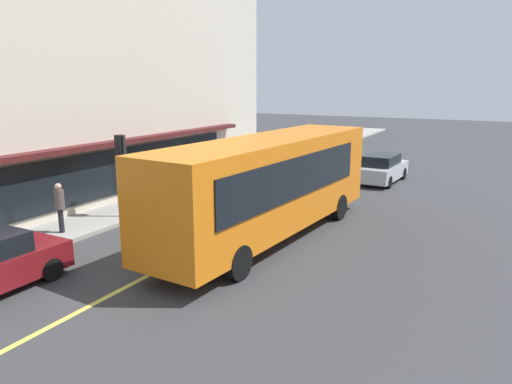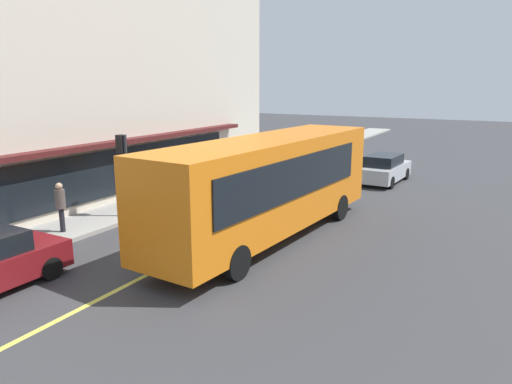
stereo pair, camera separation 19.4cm
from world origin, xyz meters
TOP-DOWN VIEW (x-y plane):
  - ground at (0.00, 0.00)m, footprint 120.00×120.00m
  - sidewalk at (0.00, 5.30)m, footprint 80.00×2.43m
  - lane_centre_stripe at (0.00, 0.00)m, footprint 36.00×0.16m
  - storefront_building at (0.86, 11.57)m, footprint 24.96×10.73m
  - bus at (-0.67, -1.51)m, footprint 11.28×3.28m
  - traffic_light at (-1.31, 4.56)m, footprint 0.30×0.52m
  - car_silver at (10.80, -2.56)m, footprint 4.39×2.05m
  - car_white at (11.88, 3.05)m, footprint 4.33×1.91m
  - pedestrian_waiting at (1.35, 5.17)m, footprint 0.34×0.34m
  - pedestrian_at_corner at (-3.98, 5.00)m, footprint 0.34×0.34m

SIDE VIEW (x-z plane):
  - ground at x=0.00m, z-range 0.00..0.00m
  - lane_centre_stripe at x=0.00m, z-range 0.00..0.01m
  - sidewalk at x=0.00m, z-range 0.00..0.15m
  - car_silver at x=10.80m, z-range -0.02..1.50m
  - car_white at x=11.88m, z-range -0.02..1.50m
  - pedestrian_waiting at x=1.35m, z-range 0.32..2.01m
  - pedestrian_at_corner at x=-3.98m, z-range 0.33..2.10m
  - bus at x=-0.67m, z-range 0.24..3.74m
  - traffic_light at x=-1.31m, z-range 0.93..4.13m
  - storefront_building at x=0.86m, z-range -0.01..13.86m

